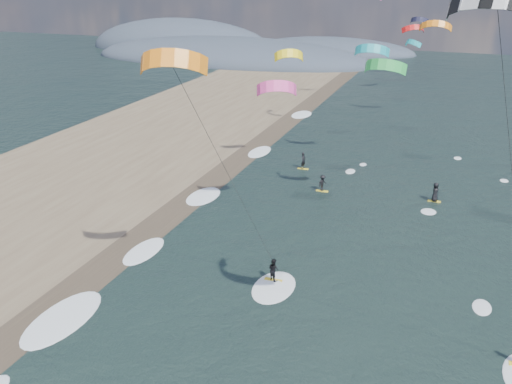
% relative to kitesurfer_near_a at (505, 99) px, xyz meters
% --- Properties ---
extents(wet_sand_strip, '(3.00, 240.00, 0.00)m').
position_rel_kitesurfer_near_a_xyz_m(wet_sand_strip, '(-22.86, 4.26, -14.52)').
color(wet_sand_strip, '#382D23').
rests_on(wet_sand_strip, ground).
extents(coastal_hills, '(80.00, 41.00, 15.00)m').
position_rel_kitesurfer_near_a_xyz_m(coastal_hills, '(-55.70, 102.13, -14.53)').
color(coastal_hills, '#3D4756').
rests_on(coastal_hills, ground).
extents(kitesurfer_near_a, '(7.80, 8.83, 19.04)m').
position_rel_kitesurfer_near_a_xyz_m(kitesurfer_near_a, '(0.00, 0.00, 0.00)').
color(kitesurfer_near_a, yellow).
rests_on(kitesurfer_near_a, ground).
extents(kitesurfer_near_b, '(6.91, 8.48, 15.78)m').
position_rel_kitesurfer_near_a_xyz_m(kitesurfer_near_b, '(-13.80, 4.41, -4.47)').
color(kitesurfer_near_b, yellow).
rests_on(kitesurfer_near_b, ground).
extents(far_kitesurfers, '(14.14, 6.22, 1.73)m').
position_rel_kitesurfer_near_a_xyz_m(far_kitesurfers, '(-9.52, 26.64, -13.70)').
color(far_kitesurfers, yellow).
rests_on(far_kitesurfers, ground).
extents(bg_kite_field, '(14.37, 71.24, 10.91)m').
position_rel_kitesurfer_near_a_xyz_m(bg_kite_field, '(-11.08, 50.93, -2.53)').
color(bg_kite_field, yellow).
rests_on(bg_kite_field, ground).
extents(shoreline_surf, '(2.40, 79.40, 0.11)m').
position_rel_kitesurfer_near_a_xyz_m(shoreline_surf, '(-21.66, 9.01, -14.53)').
color(shoreline_surf, white).
rests_on(shoreline_surf, ground).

